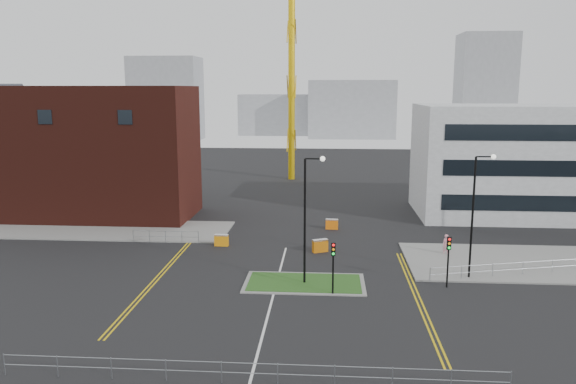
% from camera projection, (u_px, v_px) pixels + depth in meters
% --- Properties ---
extents(ground, '(200.00, 200.00, 0.00)m').
position_uv_depth(ground, '(264.00, 330.00, 32.36)').
color(ground, black).
rests_on(ground, ground).
extents(pavement_left, '(28.00, 8.00, 0.12)m').
position_uv_depth(pavement_left, '(88.00, 229.00, 55.33)').
color(pavement_left, slate).
rests_on(pavement_left, ground).
extents(pavement_right, '(24.00, 10.00, 0.12)m').
position_uv_depth(pavement_right, '(559.00, 263.00, 44.54)').
color(pavement_right, slate).
rests_on(pavement_right, ground).
extents(island_kerb, '(8.60, 4.60, 0.08)m').
position_uv_depth(island_kerb, '(304.00, 283.00, 40.06)').
color(island_kerb, slate).
rests_on(island_kerb, ground).
extents(grass_island, '(8.00, 4.00, 0.12)m').
position_uv_depth(grass_island, '(304.00, 283.00, 40.06)').
color(grass_island, '#244C19').
rests_on(grass_island, ground).
extents(brick_building, '(24.20, 10.07, 14.24)m').
position_uv_depth(brick_building, '(80.00, 154.00, 60.19)').
color(brick_building, '#431710').
rests_on(brick_building, ground).
extents(office_block, '(25.00, 12.20, 12.00)m').
position_uv_depth(office_block, '(535.00, 161.00, 60.81)').
color(office_block, '#B1B4B6').
rests_on(office_block, ground).
extents(streetlamp_island, '(1.46, 0.36, 9.18)m').
position_uv_depth(streetlamp_island, '(308.00, 210.00, 39.07)').
color(streetlamp_island, black).
rests_on(streetlamp_island, ground).
extents(streetlamp_right_near, '(1.46, 0.36, 9.18)m').
position_uv_depth(streetlamp_right_near, '(476.00, 206.00, 40.19)').
color(streetlamp_right_near, black).
rests_on(streetlamp_right_near, ground).
extents(traffic_light_island, '(0.28, 0.33, 3.65)m').
position_uv_depth(traffic_light_island, '(333.00, 258.00, 37.48)').
color(traffic_light_island, black).
rests_on(traffic_light_island, ground).
extents(traffic_light_right, '(0.28, 0.33, 3.65)m').
position_uv_depth(traffic_light_right, '(449.00, 252.00, 38.88)').
color(traffic_light_right, black).
rests_on(traffic_light_right, ground).
extents(railing_front, '(24.05, 0.05, 1.10)m').
position_uv_depth(railing_front, '(249.00, 369.00, 26.34)').
color(railing_front, gray).
rests_on(railing_front, ground).
extents(railing_left, '(6.05, 0.05, 1.10)m').
position_uv_depth(railing_left, '(166.00, 235.00, 50.65)').
color(railing_left, gray).
rests_on(railing_left, ground).
extents(railing_right, '(19.05, 5.05, 1.10)m').
position_uv_depth(railing_right, '(553.00, 264.00, 42.06)').
color(railing_right, gray).
rests_on(railing_right, ground).
extents(centre_line, '(0.15, 30.00, 0.01)m').
position_uv_depth(centre_line, '(268.00, 316.00, 34.32)').
color(centre_line, silver).
rests_on(centre_line, ground).
extents(yellow_left_a, '(0.12, 24.00, 0.01)m').
position_uv_depth(yellow_left_a, '(162.00, 271.00, 42.80)').
color(yellow_left_a, gold).
rests_on(yellow_left_a, ground).
extents(yellow_left_b, '(0.12, 24.00, 0.01)m').
position_uv_depth(yellow_left_b, '(166.00, 271.00, 42.78)').
color(yellow_left_b, gold).
rests_on(yellow_left_b, ground).
extents(yellow_right_a, '(0.12, 20.00, 0.01)m').
position_uv_depth(yellow_right_a, '(415.00, 297.00, 37.58)').
color(yellow_right_a, gold).
rests_on(yellow_right_a, ground).
extents(yellow_right_b, '(0.12, 20.00, 0.01)m').
position_uv_depth(yellow_right_b, '(419.00, 297.00, 37.56)').
color(yellow_right_b, gold).
rests_on(yellow_right_b, ground).
extents(skyline_a, '(18.00, 12.00, 22.00)m').
position_uv_depth(skyline_a, '(166.00, 99.00, 150.87)').
color(skyline_a, gray).
rests_on(skyline_a, ground).
extents(skyline_b, '(24.00, 12.00, 16.00)m').
position_uv_depth(skyline_b, '(351.00, 109.00, 157.72)').
color(skyline_b, gray).
rests_on(skyline_b, ground).
extents(skyline_c, '(14.00, 12.00, 28.00)m').
position_uv_depth(skyline_c, '(485.00, 88.00, 149.27)').
color(skyline_c, gray).
rests_on(skyline_c, ground).
extents(skyline_d, '(30.00, 12.00, 12.00)m').
position_uv_depth(skyline_d, '(290.00, 115.00, 169.15)').
color(skyline_d, gray).
rests_on(skyline_d, ground).
extents(pedestrian, '(0.66, 0.45, 1.76)m').
position_uv_depth(pedestrian, '(446.00, 245.00, 46.83)').
color(pedestrian, pink).
rests_on(pedestrian, ground).
extents(barrier_left, '(1.25, 0.45, 1.04)m').
position_uv_depth(barrier_left, '(221.00, 240.00, 49.60)').
color(barrier_left, orange).
rests_on(barrier_left, ground).
extents(barrier_mid, '(1.38, 0.95, 1.11)m').
position_uv_depth(barrier_mid, '(320.00, 245.00, 47.74)').
color(barrier_mid, '#CB690B').
rests_on(barrier_mid, ground).
extents(barrier_right, '(1.24, 0.49, 1.02)m').
position_uv_depth(barrier_right, '(332.00, 224.00, 55.52)').
color(barrier_right, orange).
rests_on(barrier_right, ground).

